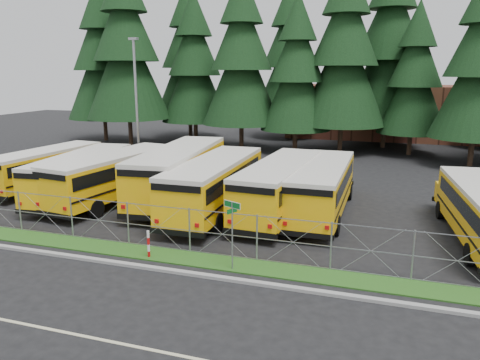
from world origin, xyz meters
name	(u,v)px	position (x,y,z in m)	size (l,w,h in m)	color
ground	(220,247)	(0.00, 0.00, 0.00)	(120.00, 120.00, 0.00)	black
curb	(192,274)	(0.00, -3.10, 0.06)	(50.00, 0.25, 0.12)	gray
grass_verge	(205,261)	(0.00, -1.70, 0.03)	(50.00, 1.40, 0.06)	#224E16
road_lane_line	(122,344)	(0.00, -8.00, 0.01)	(50.00, 0.12, 0.01)	beige
chainlink_fence	(211,233)	(0.00, -1.00, 1.00)	(44.00, 0.10, 2.00)	#94969C
brick_building	(386,111)	(6.00, 40.00, 3.00)	(22.00, 10.00, 6.00)	brown
bus_0	(50,168)	(-14.59, 6.72, 1.31)	(2.37, 10.02, 2.63)	#F0B307
bus_1	(85,176)	(-10.75, 5.17, 1.39)	(2.51, 10.62, 2.79)	#F0B307
bus_2	(118,177)	(-8.47, 5.26, 1.45)	(2.61, 11.07, 2.90)	#F0B307
bus_3	(182,174)	(-4.95, 6.68, 1.61)	(2.91, 12.31, 3.23)	#F0B307
bus_4	(217,186)	(-1.99, 4.93, 1.50)	(2.71, 11.47, 3.01)	#F0B307
bus_5	(282,188)	(1.46, 5.77, 1.46)	(2.64, 11.17, 2.93)	#F0B307
bus_6	(323,189)	(3.58, 6.30, 1.43)	(2.58, 10.93, 2.86)	#F0B307
street_sign	(232,221)	(1.34, -2.16, 2.03)	(0.78, 0.51, 2.81)	#94969C
striped_bollard	(149,244)	(-2.39, -2.09, 0.60)	(0.11, 0.11, 1.20)	#B20C0C
light_standard	(136,99)	(-12.34, 14.39, 5.50)	(0.70, 0.35, 10.14)	#94969C
conifer_0	(101,63)	(-23.84, 26.89, 8.54)	(7.72, 7.72, 17.07)	black
conifer_1	(126,52)	(-19.52, 25.05, 9.54)	(8.63, 8.63, 19.08)	black
conifer_2	(194,68)	(-13.47, 28.46, 7.95)	(7.19, 7.19, 15.90)	black
conifer_3	(241,61)	(-7.44, 26.01, 8.56)	(7.74, 7.74, 17.11)	black
conifer_4	(297,74)	(-1.93, 25.76, 7.36)	(6.66, 6.66, 14.73)	black
conifer_5	(344,56)	(2.22, 26.91, 8.97)	(8.11, 8.11, 17.95)	black
conifer_6	(415,79)	(8.53, 27.68, 6.92)	(6.26, 6.26, 13.84)	black
conifer_10	(189,60)	(-15.82, 32.28, 8.85)	(8.00, 8.00, 17.69)	black
conifer_11	(289,60)	(-4.84, 35.74, 8.90)	(8.04, 8.04, 17.79)	black
conifer_12	(389,51)	(6.07, 31.42, 9.59)	(8.67, 8.67, 19.18)	black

